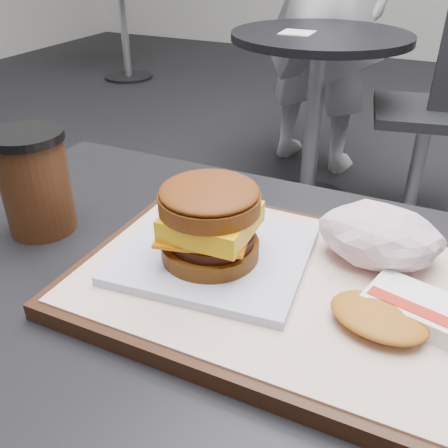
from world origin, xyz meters
TOP-DOWN VIEW (x-y plane):
  - customer_table at (0.00, 0.00)m, footprint 0.80×0.60m
  - serving_tray at (0.04, 0.04)m, footprint 0.38×0.28m
  - breakfast_sandwich at (-0.02, 0.04)m, footprint 0.21×0.19m
  - hash_brown at (0.17, 0.03)m, footprint 0.13×0.11m
  - crumpled_wrapper at (0.14, 0.12)m, footprint 0.12×0.10m
  - coffee_cup at (-0.25, 0.04)m, footprint 0.09×0.09m
  - neighbor_table at (-0.35, 1.65)m, footprint 0.70×0.70m
  - napkin at (-0.43, 1.59)m, footprint 0.12×0.12m
  - bg_table_mid at (-2.40, 3.20)m, footprint 0.66×0.66m

SIDE VIEW (x-z plane):
  - neighbor_table at x=-0.35m, z-range 0.18..0.93m
  - bg_table_mid at x=-2.40m, z-range 0.19..0.94m
  - customer_table at x=0.00m, z-range 0.20..0.97m
  - napkin at x=-0.43m, z-range 0.75..0.75m
  - serving_tray at x=0.04m, z-range 0.77..0.79m
  - hash_brown at x=0.17m, z-range 0.79..0.81m
  - crumpled_wrapper at x=0.14m, z-range 0.79..0.85m
  - breakfast_sandwich at x=-0.02m, z-range 0.78..0.88m
  - coffee_cup at x=-0.25m, z-range 0.77..0.90m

